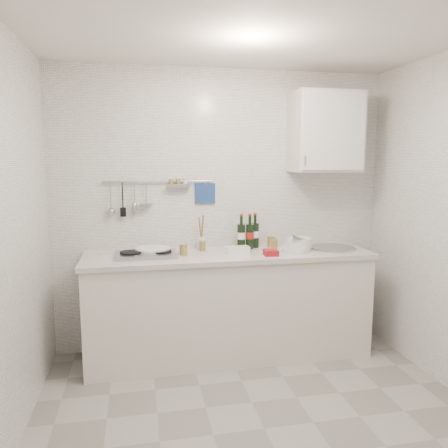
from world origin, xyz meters
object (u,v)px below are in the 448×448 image
plate_stack_sink (298,245)px  utensil_crock (201,241)px  wine_bottles (249,231)px  wall_cabinet (326,132)px  plate_stack_hob (152,251)px

plate_stack_sink → utensil_crock: size_ratio=0.90×
wine_bottles → utensil_crock: (-0.42, 0.03, -0.08)m
wall_cabinet → wine_bottles: bearing=177.4°
plate_stack_hob → utensil_crock: size_ratio=1.06×
plate_stack_hob → plate_stack_sink: 1.26m
wall_cabinet → wine_bottles: size_ratio=2.26×
plate_stack_hob → plate_stack_sink: size_ratio=1.17×
wall_cabinet → utensil_crock: wall_cabinet is taller
plate_stack_hob → wine_bottles: wine_bottles is taller
plate_stack_hob → wine_bottles: 0.88m
plate_stack_sink → wine_bottles: bearing=155.9°
wall_cabinet → plate_stack_hob: size_ratio=2.16×
plate_stack_sink → utensil_crock: utensil_crock is taller
wall_cabinet → plate_stack_sink: bearing=-153.4°
plate_stack_sink → wine_bottles: 0.45m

